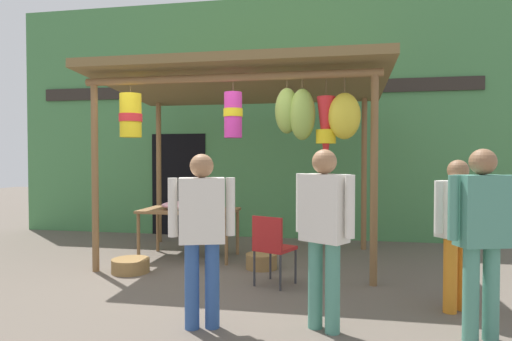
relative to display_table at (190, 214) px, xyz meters
name	(u,v)px	position (x,y,z in m)	size (l,w,h in m)	color
ground_plane	(205,271)	(0.47, -0.75, -0.68)	(30.00, 30.00, 0.00)	#60564C
shop_facade	(247,119)	(0.46, 2.03, 1.60)	(9.45, 0.29, 4.57)	#47844C
market_stall_canopy	(248,92)	(0.94, -0.12, 1.80)	(4.12, 2.64, 2.81)	brown
display_table	(190,214)	(0.00, 0.00, 0.00)	(1.44, 0.81, 0.75)	brown
flower_heap_on_table	(185,205)	(-0.05, -0.06, 0.13)	(0.70, 0.49, 0.13)	pink
folding_chair	(272,244)	(1.46, -1.27, -0.17)	(0.53, 0.53, 0.84)	#AD1E1E
wicker_basket_by_table	(131,266)	(-0.49, -0.98, -0.59)	(0.50, 0.50, 0.18)	olive
wicker_basket_spare	(262,261)	(1.20, -0.46, -0.57)	(0.43, 0.43, 0.20)	olive
vendor_in_orange	(202,226)	(1.04, -2.66, 0.24)	(0.57, 0.33, 1.56)	#2D5193
customer_foreground	(457,223)	(3.39, -1.78, 0.20)	(0.50, 0.41, 1.51)	orange
shopper_by_bananas	(324,224)	(2.11, -2.51, 0.27)	(0.52, 0.40, 1.60)	#4C8E7A
passerby_at_right	(482,228)	(3.41, -2.50, 0.27)	(0.57, 0.33, 1.60)	#4C8E7A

